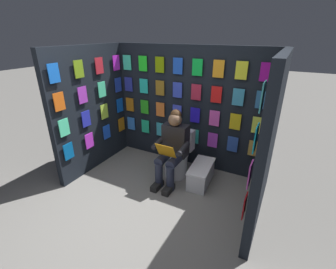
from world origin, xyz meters
name	(u,v)px	position (x,y,z in m)	size (l,w,h in m)	color
ground_plane	(135,216)	(0.00, 0.00, 0.00)	(30.00, 30.00, 0.00)	gray
display_wall_back	(188,108)	(0.00, -1.69, 1.05)	(2.84, 0.14, 2.10)	black
display_wall_left	(268,143)	(-1.42, -0.82, 1.05)	(0.14, 1.64, 2.10)	black
display_wall_right	(91,110)	(1.42, -0.82, 1.05)	(0.14, 1.64, 2.10)	black
toilet	(178,157)	(-0.05, -1.21, 0.33)	(0.41, 0.55, 0.77)	white
person_reading	(172,147)	(-0.05, -0.99, 0.60)	(0.52, 0.68, 1.19)	black
comic_longbox_near	(201,174)	(-0.50, -1.13, 0.16)	(0.36, 0.69, 0.32)	silver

